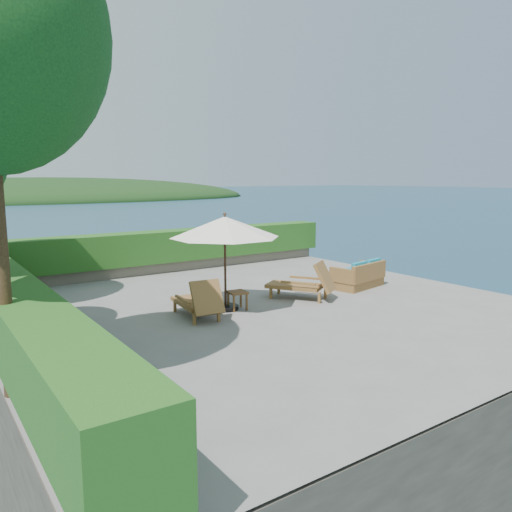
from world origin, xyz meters
TOP-DOWN VIEW (x-y plane):
  - ground at (0.00, 0.00)m, footprint 12.00×12.00m
  - foundation at (0.00, 0.00)m, footprint 12.00×12.00m
  - ocean at (0.00, 0.00)m, footprint 600.00×600.00m
  - offshore_island at (25.00, 140.00)m, footprint 126.00×57.60m
  - planter_wall_far at (0.00, 5.60)m, footprint 12.00×0.60m
  - planter_wall_left at (-5.60, 0.00)m, footprint 0.60×12.00m
  - hedge_far at (0.00, 5.60)m, footprint 12.40×0.90m
  - hedge_left at (-5.60, 0.00)m, footprint 0.90×12.40m
  - patio_umbrella at (-0.94, 0.28)m, footprint 3.33×3.33m
  - lounge_left at (-1.82, -0.02)m, footprint 0.83×1.68m
  - lounge_right at (1.25, 0.01)m, footprint 1.52×1.82m
  - side_table at (-0.72, 0.10)m, footprint 0.47×0.47m
  - wicker_loveseat at (3.41, 0.16)m, footprint 1.76×1.14m

SIDE VIEW (x-z plane):
  - offshore_island at x=25.00m, z-range -9.30..3.30m
  - ocean at x=0.00m, z-range -3.00..-3.00m
  - foundation at x=0.00m, z-range -3.05..-0.05m
  - ground at x=0.00m, z-range 0.00..0.00m
  - planter_wall_far at x=0.00m, z-range 0.00..0.36m
  - planter_wall_left at x=-5.60m, z-range 0.00..0.36m
  - wicker_loveseat at x=3.41m, z-range -0.09..0.71m
  - side_table at x=-0.72m, z-range 0.14..0.59m
  - lounge_left at x=-1.82m, z-range -0.08..0.86m
  - lounge_right at x=1.25m, z-range -0.08..0.91m
  - hedge_far at x=0.00m, z-range 0.35..1.35m
  - hedge_left at x=-5.60m, z-range 0.35..1.35m
  - patio_umbrella at x=-0.94m, z-range 0.79..3.08m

